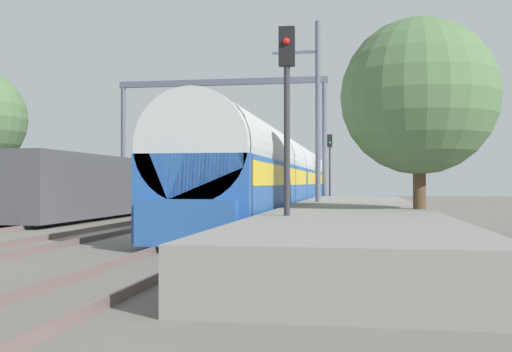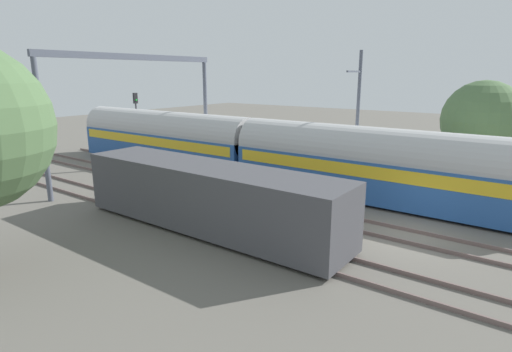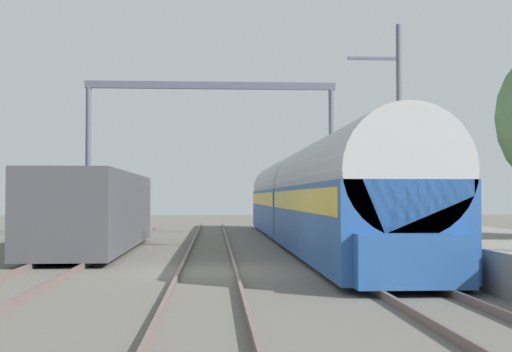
{
  "view_description": "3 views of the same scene",
  "coord_description": "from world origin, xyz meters",
  "px_view_note": "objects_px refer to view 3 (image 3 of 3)",
  "views": [
    {
      "loc": [
        8.17,
        -19.17,
        1.65
      ],
      "look_at": [
        4.17,
        4.77,
        1.92
      ],
      "focal_mm": 43.52,
      "sensor_mm": 36.0,
      "label": 1
    },
    {
      "loc": [
        -16.77,
        -4.49,
        6.65
      ],
      "look_at": [
        -0.69,
        7.29,
        1.72
      ],
      "focal_mm": 28.9,
      "sensor_mm": 36.0,
      "label": 2
    },
    {
      "loc": [
        0.16,
        -19.11,
        1.99
      ],
      "look_at": [
        2.08,
        13.56,
        2.96
      ],
      "focal_mm": 49.95,
      "sensor_mm": 36.0,
      "label": 3
    }
  ],
  "objects_px": {
    "person_crossing": "(321,217)",
    "passenger_train": "(308,198)",
    "freight_car": "(96,211)",
    "railway_signal_far": "(309,177)",
    "catenary_gantry": "(211,125)"
  },
  "relations": [
    {
      "from": "railway_signal_far",
      "to": "catenary_gantry",
      "type": "height_order",
      "value": "catenary_gantry"
    },
    {
      "from": "passenger_train",
      "to": "person_crossing",
      "type": "bearing_deg",
      "value": 73.73
    },
    {
      "from": "catenary_gantry",
      "to": "railway_signal_far",
      "type": "bearing_deg",
      "value": 53.11
    },
    {
      "from": "freight_car",
      "to": "catenary_gantry",
      "type": "bearing_deg",
      "value": 66.8
    },
    {
      "from": "person_crossing",
      "to": "passenger_train",
      "type": "bearing_deg",
      "value": -93.51
    },
    {
      "from": "freight_car",
      "to": "catenary_gantry",
      "type": "relative_size",
      "value": 1.02
    },
    {
      "from": "person_crossing",
      "to": "catenary_gantry",
      "type": "relative_size",
      "value": 0.14
    },
    {
      "from": "freight_car",
      "to": "railway_signal_far",
      "type": "distance_m",
      "value": 20.64
    },
    {
      "from": "passenger_train",
      "to": "catenary_gantry",
      "type": "bearing_deg",
      "value": 125.93
    },
    {
      "from": "person_crossing",
      "to": "railway_signal_far",
      "type": "xyz_separation_m",
      "value": [
        0.75,
        9.86,
        2.23
      ]
    },
    {
      "from": "person_crossing",
      "to": "catenary_gantry",
      "type": "bearing_deg",
      "value": 174.54
    },
    {
      "from": "freight_car",
      "to": "railway_signal_far",
      "type": "bearing_deg",
      "value": 60.1
    },
    {
      "from": "passenger_train",
      "to": "catenary_gantry",
      "type": "height_order",
      "value": "catenary_gantry"
    },
    {
      "from": "person_crossing",
      "to": "railway_signal_far",
      "type": "distance_m",
      "value": 10.14
    },
    {
      "from": "passenger_train",
      "to": "person_crossing",
      "type": "relative_size",
      "value": 18.99
    }
  ]
}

